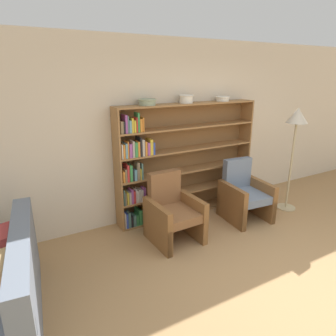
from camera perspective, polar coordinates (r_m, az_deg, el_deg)
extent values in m
plane|color=#A87F51|center=(3.76, 25.99, -20.95)|extent=(24.00, 24.00, 0.00)
cube|color=beige|center=(4.93, 3.34, 7.48)|extent=(12.00, 0.06, 2.75)
cube|color=olive|center=(4.33, -9.56, -0.60)|extent=(0.02, 0.30, 1.81)
cube|color=olive|center=(5.57, 14.20, 3.18)|extent=(0.02, 0.30, 1.81)
cube|color=olive|center=(4.68, 4.04, 12.10)|extent=(2.36, 0.30, 0.02)
cube|color=olive|center=(5.16, 3.61, -7.99)|extent=(2.36, 0.30, 0.03)
cube|color=brown|center=(4.96, 2.91, 1.96)|extent=(2.36, 0.01, 1.81)
cube|color=white|center=(4.60, -8.42, -9.70)|extent=(0.02, 0.17, 0.24)
cube|color=#334CB2|center=(4.62, -8.14, -9.65)|extent=(0.03, 0.19, 0.23)
cube|color=#4C756B|center=(4.60, -7.56, -9.60)|extent=(0.04, 0.14, 0.24)
cube|color=black|center=(4.65, -7.21, -9.75)|extent=(0.03, 0.18, 0.17)
cube|color=#4C756B|center=(4.65, -6.62, -9.71)|extent=(0.04, 0.15, 0.18)
cube|color=#388C47|center=(4.66, -6.06, -9.64)|extent=(0.04, 0.14, 0.18)
cube|color=#388C47|center=(4.69, -5.67, -9.02)|extent=(0.04, 0.20, 0.24)
cube|color=#388C47|center=(4.69, -5.08, -9.18)|extent=(0.02, 0.15, 0.21)
cube|color=#B2A899|center=(4.70, -4.67, -9.25)|extent=(0.03, 0.14, 0.19)
cube|color=gold|center=(4.73, -4.35, -8.93)|extent=(0.04, 0.18, 0.21)
cube|color=#388C47|center=(4.73, -3.78, -8.74)|extent=(0.04, 0.15, 0.24)
cube|color=#388C47|center=(4.74, -3.37, -8.74)|extent=(0.02, 0.14, 0.22)
cube|color=#4C756B|center=(4.74, -2.97, -8.43)|extent=(0.04, 0.13, 0.27)
cube|color=#7F6B4C|center=(4.80, -2.56, -8.66)|extent=(0.04, 0.19, 0.18)
cube|color=olive|center=(5.01, 3.69, -4.11)|extent=(2.36, 0.30, 0.03)
cube|color=#4C756B|center=(4.44, -8.60, -5.43)|extent=(0.02, 0.16, 0.23)
cube|color=#7F6B4C|center=(4.45, -8.29, -5.70)|extent=(0.02, 0.15, 0.18)
cube|color=gold|center=(4.47, -7.97, -5.55)|extent=(0.03, 0.17, 0.19)
cube|color=#B2A899|center=(4.47, -7.49, -5.55)|extent=(0.03, 0.15, 0.18)
cube|color=#994C99|center=(4.48, -7.13, -5.25)|extent=(0.03, 0.16, 0.21)
cube|color=red|center=(4.49, -6.66, -5.39)|extent=(0.03, 0.14, 0.19)
cube|color=white|center=(4.51, -6.37, -5.14)|extent=(0.02, 0.17, 0.20)
cube|color=white|center=(4.53, -6.11, -5.21)|extent=(0.02, 0.19, 0.18)
cube|color=white|center=(4.53, -5.79, -5.06)|extent=(0.02, 0.18, 0.19)
cube|color=white|center=(4.54, -5.31, -5.08)|extent=(0.04, 0.15, 0.19)
cube|color=#994C99|center=(4.54, -4.73, -4.88)|extent=(0.04, 0.12, 0.21)
cube|color=olive|center=(4.89, 3.77, -0.28)|extent=(2.36, 0.30, 0.02)
cube|color=orange|center=(4.32, -8.65, -1.58)|extent=(0.03, 0.14, 0.17)
cube|color=#7F6B4C|center=(4.33, -8.28, -1.33)|extent=(0.03, 0.15, 0.19)
cube|color=red|center=(4.35, -7.96, -0.85)|extent=(0.03, 0.18, 0.25)
cube|color=#388C47|center=(4.35, -7.33, -0.87)|extent=(0.04, 0.15, 0.24)
cube|color=black|center=(4.36, -6.86, -1.11)|extent=(0.02, 0.13, 0.20)
cube|color=#669EB2|center=(4.37, -6.41, -1.26)|extent=(0.04, 0.12, 0.16)
cube|color=#7F6B4C|center=(4.38, -5.92, -0.51)|extent=(0.04, 0.14, 0.26)
cube|color=gold|center=(4.41, -5.52, -1.02)|extent=(0.02, 0.14, 0.17)
cube|color=#4C756B|center=(4.43, -5.35, -0.44)|extent=(0.02, 0.19, 0.24)
cube|color=olive|center=(4.79, 3.86, 3.72)|extent=(2.36, 0.30, 0.02)
cube|color=white|center=(4.21, -8.95, 3.17)|extent=(0.02, 0.13, 0.20)
cube|color=orange|center=(4.23, -8.66, 3.21)|extent=(0.03, 0.16, 0.20)
cube|color=#669EB2|center=(4.25, -8.32, 3.41)|extent=(0.03, 0.19, 0.21)
cube|color=orange|center=(4.23, -7.83, 3.55)|extent=(0.02, 0.13, 0.24)
cube|color=#994C99|center=(4.26, -7.43, 3.38)|extent=(0.04, 0.16, 0.20)
cube|color=#B2A899|center=(4.27, -6.89, 3.68)|extent=(0.03, 0.15, 0.23)
cube|color=#388C47|center=(4.27, -6.31, 3.55)|extent=(0.04, 0.12, 0.21)
cube|color=orange|center=(4.30, -5.90, 3.71)|extent=(0.03, 0.15, 0.22)
cube|color=black|center=(4.32, -5.62, 4.19)|extent=(0.02, 0.19, 0.28)
cube|color=#B2A899|center=(4.33, -5.07, 3.96)|extent=(0.04, 0.16, 0.24)
cube|color=orange|center=(4.34, -4.47, 3.79)|extent=(0.03, 0.13, 0.21)
cube|color=#994C99|center=(4.37, -4.06, 3.76)|extent=(0.04, 0.16, 0.18)
cube|color=gold|center=(4.39, -3.59, 4.13)|extent=(0.04, 0.18, 0.23)
cube|color=#334CB2|center=(4.41, -3.10, 3.86)|extent=(0.03, 0.17, 0.18)
cube|color=olive|center=(4.72, 3.94, 7.86)|extent=(2.36, 0.30, 0.02)
cube|color=#7F6B4C|center=(4.14, -9.00, 7.65)|extent=(0.04, 0.12, 0.17)
cube|color=black|center=(4.15, -8.58, 7.66)|extent=(0.02, 0.14, 0.16)
cube|color=#994C99|center=(4.18, -8.31, 8.33)|extent=(0.03, 0.18, 0.25)
cube|color=#4C756B|center=(4.18, -7.93, 8.26)|extent=(0.02, 0.17, 0.23)
cube|color=#669EB2|center=(4.20, -7.56, 7.89)|extent=(0.03, 0.18, 0.17)
cube|color=gold|center=(4.20, -7.06, 8.12)|extent=(0.03, 0.14, 0.20)
cube|color=gold|center=(4.21, -6.62, 7.95)|extent=(0.03, 0.15, 0.17)
cube|color=red|center=(4.22, -6.23, 8.22)|extent=(0.02, 0.14, 0.21)
cube|color=#388C47|center=(4.23, -5.94, 8.68)|extent=(0.03, 0.15, 0.27)
cube|color=orange|center=(4.26, -5.55, 8.18)|extent=(0.04, 0.18, 0.18)
cube|color=orange|center=(4.26, -5.04, 8.31)|extent=(0.02, 0.15, 0.20)
cylinder|color=gray|center=(4.33, -3.99, 12.38)|extent=(0.24, 0.24, 0.08)
torus|color=gray|center=(4.32, -4.00, 12.86)|extent=(0.26, 0.26, 0.02)
cylinder|color=silver|center=(4.64, 3.49, 12.95)|extent=(0.20, 0.20, 0.12)
torus|color=silver|center=(4.64, 3.50, 13.60)|extent=(0.22, 0.22, 0.02)
cylinder|color=silver|center=(5.06, 10.36, 12.82)|extent=(0.21, 0.21, 0.07)
torus|color=silver|center=(5.05, 10.38, 13.15)|extent=(0.23, 0.23, 0.02)
cube|color=slate|center=(3.12, -25.99, -14.63)|extent=(0.35, 1.75, 0.42)
cube|color=tan|center=(2.94, -28.66, -17.97)|extent=(0.21, 0.38, 0.37)
cube|color=#A83838|center=(3.38, -28.06, -13.07)|extent=(0.21, 0.38, 0.37)
cube|color=brown|center=(4.17, 6.98, -12.05)|extent=(0.07, 0.07, 0.37)
cube|color=brown|center=(3.89, 0.13, -14.30)|extent=(0.07, 0.07, 0.37)
cube|color=brown|center=(4.61, 2.26, -8.91)|extent=(0.07, 0.07, 0.37)
cube|color=brown|center=(4.35, -4.13, -10.63)|extent=(0.07, 0.07, 0.37)
cube|color=brown|center=(4.15, 1.31, -8.81)|extent=(0.50, 0.66, 0.12)
cube|color=brown|center=(4.25, -0.69, -3.93)|extent=(0.48, 0.14, 0.51)
cube|color=brown|center=(4.33, 4.47, -9.03)|extent=(0.10, 0.68, 0.61)
cube|color=brown|center=(4.06, -2.09, -10.89)|extent=(0.10, 0.68, 0.61)
cube|color=brown|center=(4.94, 19.35, -8.04)|extent=(0.08, 0.08, 0.37)
cube|color=brown|center=(4.59, 14.09, -9.56)|extent=(0.08, 0.08, 0.37)
cube|color=brown|center=(5.35, 14.91, -5.61)|extent=(0.08, 0.08, 0.37)
cube|color=brown|center=(5.03, 9.81, -6.78)|extent=(0.08, 0.08, 0.37)
cube|color=slate|center=(4.89, 14.72, -5.17)|extent=(0.53, 0.68, 0.12)
cube|color=slate|center=(4.99, 12.98, -1.06)|extent=(0.49, 0.16, 0.51)
cube|color=brown|center=(5.09, 17.12, -5.56)|extent=(0.14, 0.68, 0.61)
cube|color=brown|center=(4.76, 11.98, -6.80)|extent=(0.14, 0.68, 0.61)
cylinder|color=tan|center=(5.65, 21.48, -6.96)|extent=(0.32, 0.32, 0.02)
cylinder|color=tan|center=(5.40, 22.36, 0.23)|extent=(0.04, 0.04, 1.46)
cone|color=#BCB29E|center=(5.23, 23.44, 9.18)|extent=(0.33, 0.33, 0.24)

